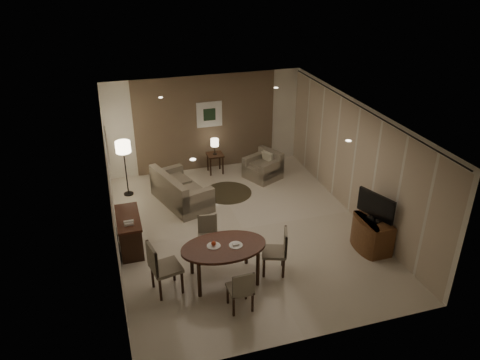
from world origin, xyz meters
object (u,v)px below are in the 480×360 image
object	(u,v)px
chair_near	(240,288)
chair_right	(274,252)
tv_cabinet	(373,234)
armchair	(263,166)
console_desk	(130,232)
sofa	(181,188)
side_table	(215,163)
floor_lamp	(126,169)
chair_far	(208,238)
chair_left	(166,267)
dining_table	(224,263)

from	to	relation	value
chair_near	chair_right	bearing A→B (deg)	-141.11
tv_cabinet	armchair	world-z (taller)	armchair
console_desk	sofa	xyz separation A→B (m)	(1.40, 1.61, 0.04)
side_table	floor_lamp	bearing A→B (deg)	-165.90
chair_near	side_table	bearing A→B (deg)	-101.49
chair_right	armchair	world-z (taller)	chair_right
side_table	tv_cabinet	bearing A→B (deg)	-63.67
chair_right	chair_far	bearing A→B (deg)	-109.59
tv_cabinet	chair_left	xyz separation A→B (m)	(-4.36, -0.11, 0.18)
console_desk	tv_cabinet	world-z (taller)	console_desk
dining_table	chair_left	distance (m)	1.10
chair_near	sofa	bearing A→B (deg)	-87.83
chair_far	chair_right	distance (m)	1.41
chair_left	chair_right	world-z (taller)	chair_left
dining_table	chair_right	bearing A→B (deg)	-3.06
armchair	chair_near	bearing A→B (deg)	-49.49
chair_near	chair_left	size ratio (longest dim) A/B	0.82
tv_cabinet	side_table	world-z (taller)	tv_cabinet
chair_left	chair_right	xyz separation A→B (m)	(2.08, -0.04, -0.06)
console_desk	chair_near	bearing A→B (deg)	-55.49
chair_far	side_table	distance (m)	3.99
console_desk	dining_table	size ratio (longest dim) A/B	0.74
tv_cabinet	chair_far	distance (m)	3.45
dining_table	chair_far	distance (m)	0.85
console_desk	chair_near	size ratio (longest dim) A/B	1.40
sofa	side_table	world-z (taller)	sofa
chair_left	armchair	distance (m)	5.13
armchair	side_table	distance (m)	1.38
console_desk	floor_lamp	bearing A→B (deg)	86.55
chair_far	chair_left	distance (m)	1.31
sofa	armchair	xyz separation A→B (m)	(2.39, 0.73, -0.04)
chair_left	side_table	xyz separation A→B (m)	(2.09, 4.69, -0.25)
chair_near	floor_lamp	world-z (taller)	floor_lamp
tv_cabinet	chair_right	world-z (taller)	chair_right
chair_far	chair_left	xyz separation A→B (m)	(-0.99, -0.85, 0.10)
console_desk	chair_right	world-z (taller)	chair_right
chair_near	chair_right	xyz separation A→B (m)	(0.93, 0.80, 0.04)
dining_table	chair_left	size ratio (longest dim) A/B	1.54
side_table	chair_far	bearing A→B (deg)	-106.05
tv_cabinet	armchair	xyz separation A→B (m)	(-1.10, 3.84, 0.02)
console_desk	floor_lamp	distance (m)	2.48
dining_table	armchair	distance (m)	4.50
floor_lamp	chair_right	bearing A→B (deg)	-58.97
chair_near	armchair	size ratio (longest dim) A/B	1.02
armchair	tv_cabinet	bearing A→B (deg)	-9.84
sofa	side_table	distance (m)	1.91
tv_cabinet	dining_table	xyz separation A→B (m)	(-3.26, -0.10, 0.03)
dining_table	sofa	world-z (taller)	sofa
chair_near	chair_right	size ratio (longest dim) A/B	0.92
chair_near	sofa	xyz separation A→B (m)	(-0.28, 4.06, -0.02)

